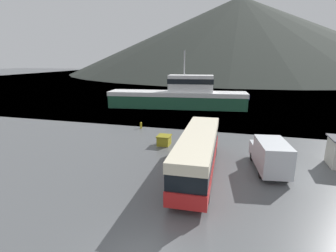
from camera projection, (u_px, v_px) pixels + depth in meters
name	position (u px, v px, depth m)	size (l,w,h in m)	color
water_surface	(235.00, 75.00, 144.25)	(240.00, 240.00, 0.00)	slate
hill_backdrop	(239.00, 35.00, 171.11)	(213.07, 213.07, 47.13)	#2D332D
tour_bus	(198.00, 151.00, 20.09)	(2.98, 12.25, 3.18)	red
delivery_van	(270.00, 155.00, 20.62)	(2.92, 6.05, 2.58)	silver
fishing_boat	(179.00, 96.00, 47.25)	(25.11, 7.56, 10.11)	#1E5138
storage_bin	(164.00, 140.00, 27.11)	(1.34, 1.50, 1.02)	olive
small_boat	(237.00, 98.00, 55.42)	(5.14, 5.89, 1.07)	#19234C
mooring_bollard	(141.00, 125.00, 33.54)	(0.28, 0.28, 0.82)	#B29919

